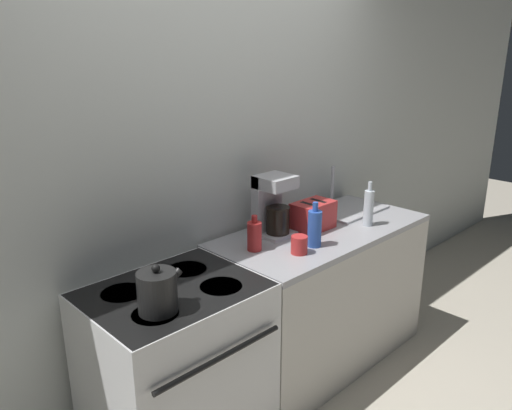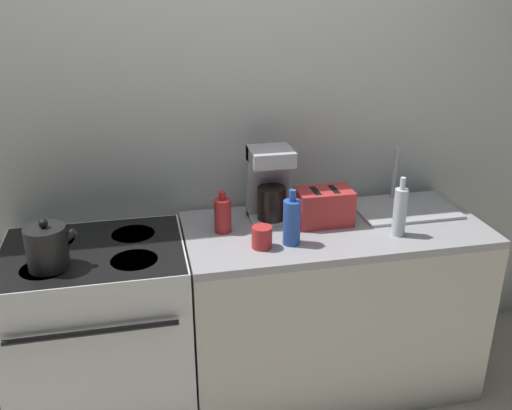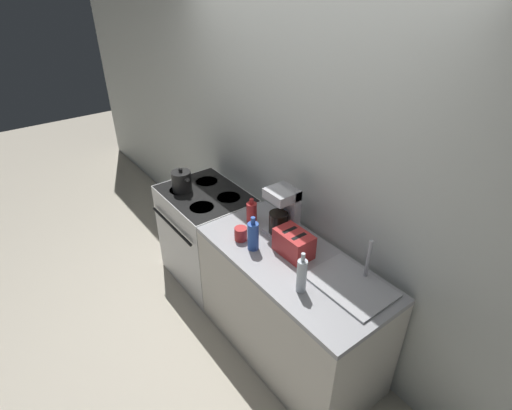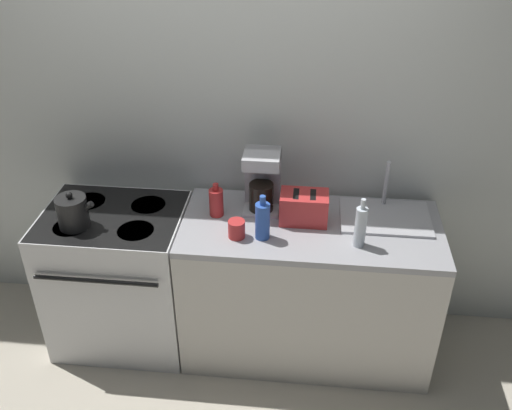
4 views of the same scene
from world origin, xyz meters
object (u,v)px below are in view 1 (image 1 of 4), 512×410
(bottle_blue, at_px, (315,228))
(cup_red, at_px, (299,245))
(bottle_clear, at_px, (369,207))
(kettle, at_px, (158,292))
(toaster, at_px, (313,215))
(stove, at_px, (177,371))
(coffee_maker, at_px, (273,205))
(bottle_red, at_px, (254,236))

(bottle_blue, distance_m, cup_red, 0.15)
(bottle_clear, relative_size, cup_red, 2.85)
(bottle_clear, bearing_deg, cup_red, 179.38)
(kettle, relative_size, toaster, 0.82)
(cup_red, bearing_deg, kettle, 179.59)
(stove, relative_size, kettle, 4.18)
(toaster, bearing_deg, bottle_clear, -34.14)
(toaster, bearing_deg, cup_red, -150.99)
(kettle, distance_m, toaster, 1.23)
(kettle, xyz_separation_m, coffee_maker, (0.98, 0.29, 0.09))
(bottle_blue, height_order, bottle_clear, bottle_clear)
(stove, xyz_separation_m, toaster, (1.06, 0.06, 0.52))
(bottle_red, height_order, cup_red, bottle_red)
(coffee_maker, bearing_deg, bottle_red, -157.50)
(stove, distance_m, cup_red, 0.88)
(coffee_maker, distance_m, bottle_blue, 0.30)
(kettle, xyz_separation_m, bottle_red, (0.74, 0.19, -0.01))
(coffee_maker, xyz_separation_m, bottle_red, (-0.24, -0.10, -0.10))
(bottle_blue, bearing_deg, coffee_maker, 96.00)
(bottle_red, bearing_deg, bottle_clear, -14.86)
(bottle_blue, bearing_deg, bottle_clear, -1.74)
(coffee_maker, relative_size, bottle_red, 1.81)
(bottle_red, bearing_deg, bottle_blue, -34.72)
(bottle_blue, relative_size, bottle_red, 1.28)
(cup_red, bearing_deg, toaster, 29.01)
(cup_red, bearing_deg, stove, 169.91)
(toaster, distance_m, coffee_maker, 0.28)
(toaster, distance_m, bottle_blue, 0.28)
(stove, relative_size, cup_red, 9.18)
(coffee_maker, relative_size, cup_red, 3.67)
(bottle_blue, bearing_deg, stove, 172.01)
(toaster, relative_size, coffee_maker, 0.73)
(bottle_blue, bearing_deg, cup_red, -176.48)
(bottle_blue, xyz_separation_m, cup_red, (-0.13, -0.01, -0.06))
(stove, xyz_separation_m, bottle_blue, (0.86, -0.12, 0.54))
(toaster, height_order, cup_red, toaster)
(toaster, relative_size, bottle_red, 1.31)
(coffee_maker, height_order, bottle_red, coffee_maker)
(stove, height_order, toaster, toaster)
(kettle, bearing_deg, bottle_clear, -0.50)
(kettle, height_order, cup_red, kettle)
(stove, xyz_separation_m, bottle_clear, (1.35, -0.14, 0.55))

